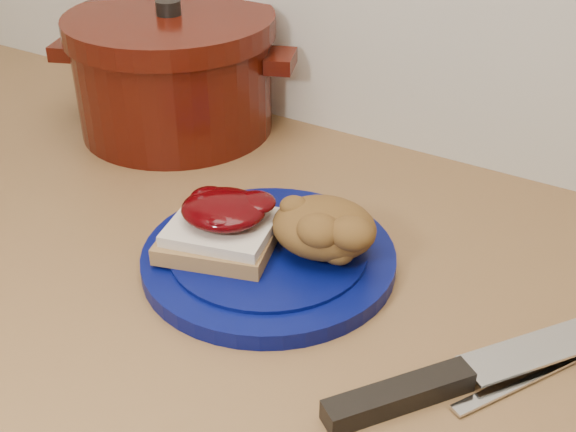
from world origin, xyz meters
The scene contains 7 objects.
plate centered at (-0.05, 1.49, 0.91)m, with size 0.25×0.25×0.02m, color #050B49.
sandwich centered at (-0.09, 1.47, 0.94)m, with size 0.13×0.12×0.05m.
stuffing_mound centered at (0.00, 1.52, 0.95)m, with size 0.10×0.09×0.05m, color brown.
chef_knife centered at (0.17, 1.42, 0.91)m, with size 0.22×0.29×0.02m.
butter_knife centered at (0.22, 1.47, 0.90)m, with size 0.16×0.01×0.00m, color silver.
dutch_oven centered at (-0.33, 1.70, 0.98)m, with size 0.35×0.35×0.17m.
pepper_grinder centered at (-0.32, 1.66, 0.97)m, with size 0.07×0.07×0.13m.
Camera 1 is at (0.27, 1.01, 1.32)m, focal length 45.00 mm.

